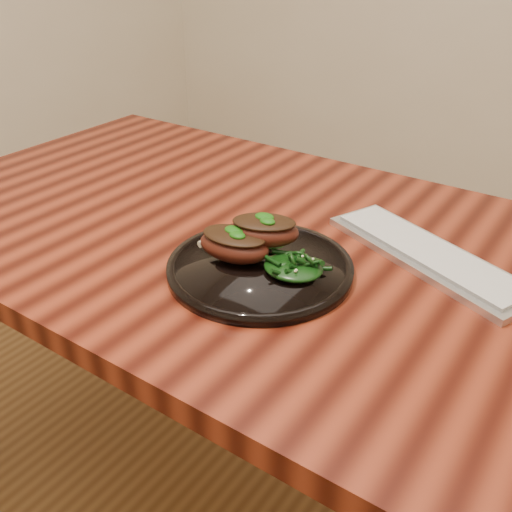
{
  "coord_description": "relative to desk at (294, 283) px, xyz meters",
  "views": [
    {
      "loc": [
        0.43,
        -0.75,
        1.22
      ],
      "look_at": [
        -0.0,
        -0.12,
        0.78
      ],
      "focal_mm": 40.0,
      "sensor_mm": 36.0,
      "label": 1
    }
  ],
  "objects": [
    {
      "name": "desk",
      "position": [
        0.0,
        0.0,
        0.0
      ],
      "size": [
        1.6,
        0.8,
        0.75
      ],
      "color": "#340D06",
      "rests_on": "ground"
    },
    {
      "name": "plate",
      "position": [
        0.0,
        -0.12,
        0.09
      ],
      "size": [
        0.29,
        0.29,
        0.02
      ],
      "color": "black",
      "rests_on": "desk"
    },
    {
      "name": "lamb_chop_front",
      "position": [
        -0.04,
        -0.13,
        0.13
      ],
      "size": [
        0.13,
        0.09,
        0.05
      ],
      "color": "#46170D",
      "rests_on": "plate"
    },
    {
      "name": "lamb_chop_back",
      "position": [
        -0.01,
        -0.09,
        0.14
      ],
      "size": [
        0.13,
        0.11,
        0.05
      ],
      "color": "#46170D",
      "rests_on": "plate"
    },
    {
      "name": "herb_smear",
      "position": [
        -0.03,
        -0.05,
        0.1
      ],
      "size": [
        0.08,
        0.05,
        0.01
      ],
      "primitive_type": "ellipsoid",
      "color": "#0A4106",
      "rests_on": "plate"
    },
    {
      "name": "greens_heap",
      "position": [
        0.06,
        -0.11,
        0.11
      ],
      "size": [
        0.09,
        0.09,
        0.03
      ],
      "color": "black",
      "rests_on": "plate"
    },
    {
      "name": "keyboard",
      "position": [
        0.21,
        0.08,
        0.09
      ],
      "size": [
        0.39,
        0.25,
        0.02
      ],
      "color": "silver",
      "rests_on": "desk"
    }
  ]
}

